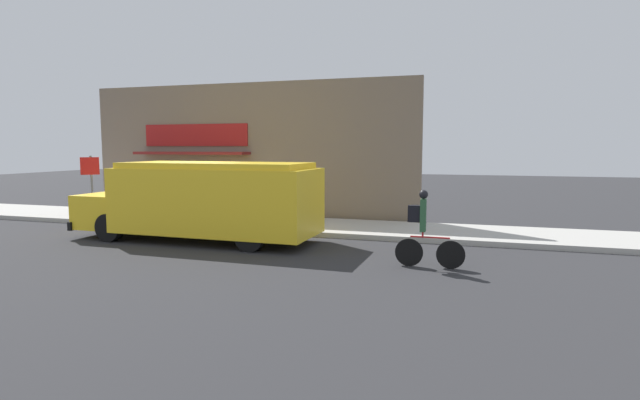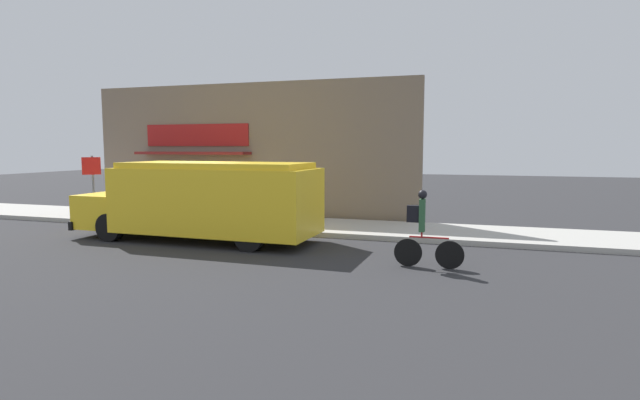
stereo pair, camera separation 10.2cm
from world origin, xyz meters
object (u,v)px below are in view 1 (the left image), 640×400
object	(u,v)px
stop_sign_post	(91,176)
trash_bin	(282,210)
school_bus	(204,200)
cyclist	(424,230)

from	to	relation	value
stop_sign_post	trash_bin	distance (m)	6.84
school_bus	cyclist	world-z (taller)	school_bus
stop_sign_post	trash_bin	bearing A→B (deg)	8.54
school_bus	stop_sign_post	distance (m)	6.00
trash_bin	school_bus	bearing A→B (deg)	-109.25
school_bus	trash_bin	distance (m)	3.29
school_bus	cyclist	bearing A→B (deg)	-10.88
cyclist	trash_bin	distance (m)	6.60
school_bus	trash_bin	size ratio (longest dim) A/B	8.81
cyclist	stop_sign_post	world-z (taller)	stop_sign_post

